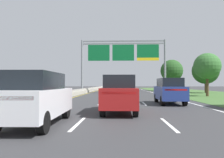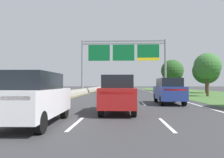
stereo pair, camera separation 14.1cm
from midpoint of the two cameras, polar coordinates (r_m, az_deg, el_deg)
ground_plane at (r=33.19m, az=2.49°, el=-4.17°), size 220.00×220.00×0.00m
lane_striping at (r=32.73m, az=2.49°, el=-4.21°), size 11.96×106.00×0.01m
grass_verge_right at (r=36.00m, az=25.35°, el=-3.81°), size 14.00×110.00×0.02m
median_barrier_concrete at (r=33.82m, az=-8.78°, el=-3.51°), size 0.60×110.00×0.85m
overhead_sign_gantry at (r=37.55m, az=2.94°, el=6.47°), size 15.06×0.42×9.50m
pickup_truck_black at (r=52.51m, az=2.52°, el=-1.96°), size 2.00×5.40×2.20m
car_blue_right_lane_suv at (r=18.00m, az=15.00°, el=-3.03°), size 1.99×4.74×2.11m
car_white_left_lane_suv at (r=9.08m, az=-20.19°, el=-4.70°), size 2.02×4.75×2.11m
car_red_centre_lane_suv at (r=12.13m, az=1.67°, el=-3.91°), size 1.92×4.71×2.11m
roadside_tree_mid at (r=30.55m, az=24.22°, el=3.16°), size 3.47×3.47×5.73m
roadside_tree_far at (r=41.23m, az=23.89°, el=2.03°), size 4.69×4.69×6.33m
roadside_tree_distant at (r=50.69m, az=15.77°, el=2.18°), size 5.11×5.11×7.27m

